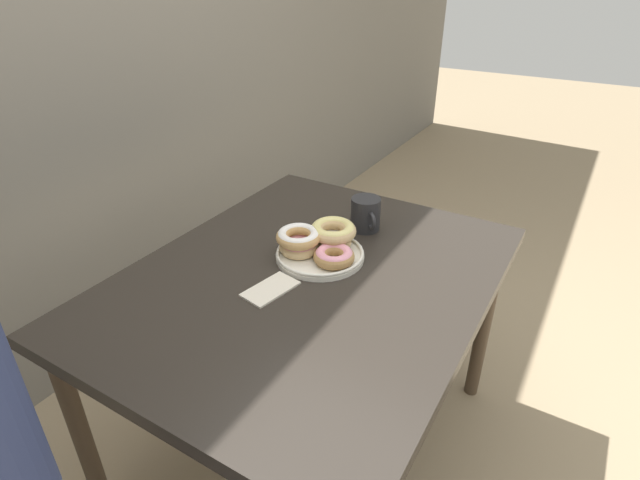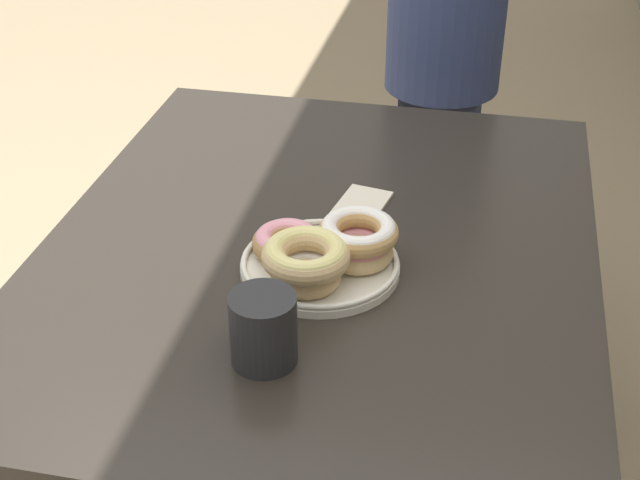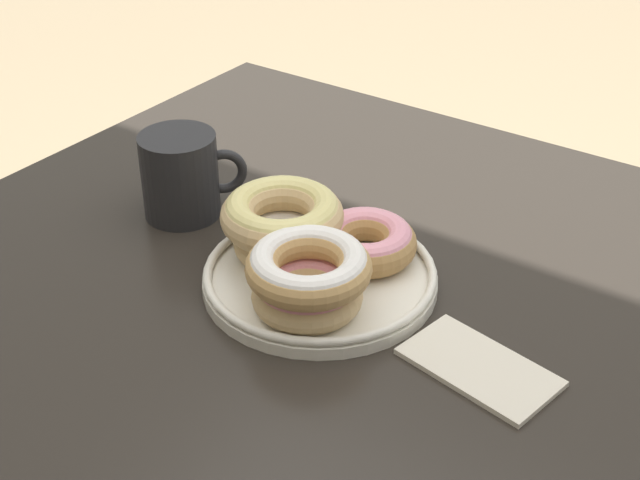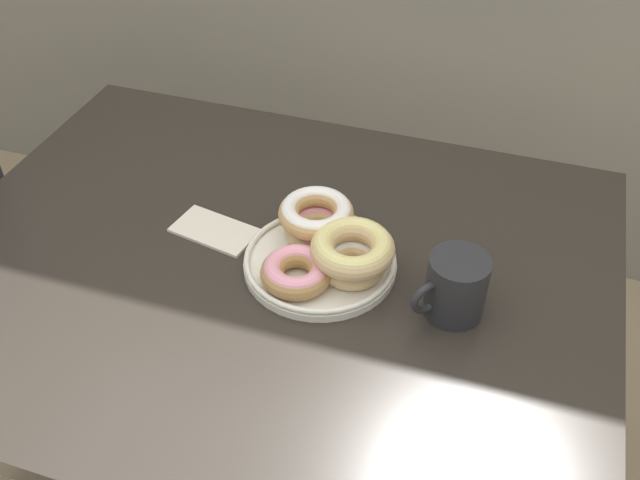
% 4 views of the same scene
% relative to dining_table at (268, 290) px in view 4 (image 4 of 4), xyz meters
% --- Properties ---
extents(dining_table, '(1.18, 0.94, 0.71)m').
position_rel_dining_table_xyz_m(dining_table, '(0.00, 0.00, 0.00)').
color(dining_table, '#28231E').
rests_on(dining_table, ground_plane).
extents(donut_plate, '(0.28, 0.28, 0.09)m').
position_rel_dining_table_xyz_m(donut_plate, '(0.10, 0.02, 0.11)').
color(donut_plate, silver).
rests_on(donut_plate, dining_table).
extents(coffee_mug, '(0.11, 0.11, 0.11)m').
position_rel_dining_table_xyz_m(coffee_mug, '(0.32, -0.01, 0.12)').
color(coffee_mug, '#232326').
rests_on(coffee_mug, dining_table).
extents(napkin, '(0.16, 0.11, 0.01)m').
position_rel_dining_table_xyz_m(napkin, '(-0.12, 0.05, 0.07)').
color(napkin, beige).
rests_on(napkin, dining_table).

